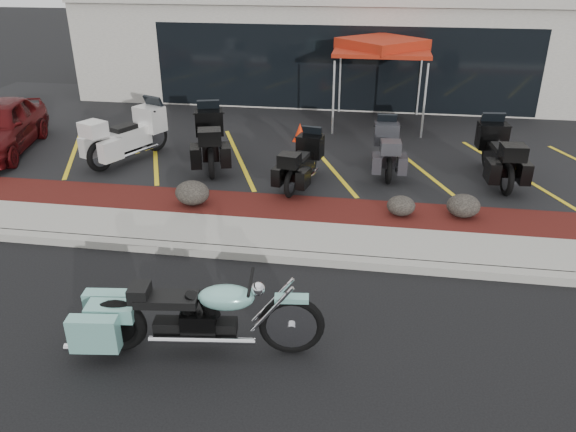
% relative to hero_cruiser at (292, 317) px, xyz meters
% --- Properties ---
extents(ground, '(90.00, 90.00, 0.00)m').
position_rel_hero_cruiser_xyz_m(ground, '(-0.23, 1.51, -0.57)').
color(ground, black).
rests_on(ground, ground).
extents(curb, '(24.00, 0.25, 0.15)m').
position_rel_hero_cruiser_xyz_m(curb, '(-0.23, 2.41, -0.49)').
color(curb, gray).
rests_on(curb, ground).
extents(sidewalk, '(24.00, 1.20, 0.15)m').
position_rel_hero_cruiser_xyz_m(sidewalk, '(-0.23, 3.11, -0.49)').
color(sidewalk, gray).
rests_on(sidewalk, ground).
extents(mulch_bed, '(24.00, 1.20, 0.16)m').
position_rel_hero_cruiser_xyz_m(mulch_bed, '(-0.23, 4.31, -0.49)').
color(mulch_bed, '#350E0C').
rests_on(mulch_bed, ground).
extents(upper_lot, '(26.00, 9.60, 0.15)m').
position_rel_hero_cruiser_xyz_m(upper_lot, '(-0.23, 9.71, -0.49)').
color(upper_lot, black).
rests_on(upper_lot, ground).
extents(dealership_building, '(18.00, 8.16, 4.00)m').
position_rel_hero_cruiser_xyz_m(dealership_building, '(-0.23, 15.98, 1.44)').
color(dealership_building, gray).
rests_on(dealership_building, ground).
extents(boulder_left, '(0.70, 0.58, 0.50)m').
position_rel_hero_cruiser_xyz_m(boulder_left, '(-2.66, 4.13, -0.16)').
color(boulder_left, black).
rests_on(boulder_left, mulch_bed).
extents(boulder_mid, '(0.55, 0.46, 0.39)m').
position_rel_hero_cruiser_xyz_m(boulder_mid, '(1.51, 4.26, -0.21)').
color(boulder_mid, black).
rests_on(boulder_mid, mulch_bed).
extents(boulder_right, '(0.64, 0.53, 0.45)m').
position_rel_hero_cruiser_xyz_m(boulder_right, '(2.69, 4.38, -0.18)').
color(boulder_right, black).
rests_on(boulder_right, mulch_bed).
extents(hero_cruiser, '(3.31, 1.22, 1.14)m').
position_rel_hero_cruiser_xyz_m(hero_cruiser, '(0.00, 0.00, 0.00)').
color(hero_cruiser, '#74B5AA').
rests_on(hero_cruiser, ground).
extents(touring_white, '(1.88, 2.63, 1.43)m').
position_rel_hero_cruiser_xyz_m(touring_white, '(-4.63, 7.28, 0.30)').
color(touring_white, silver).
rests_on(touring_white, upper_lot).
extents(touring_black_front, '(1.57, 2.56, 1.40)m').
position_rel_hero_cruiser_xyz_m(touring_black_front, '(-3.18, 7.26, 0.28)').
color(touring_black_front, black).
rests_on(touring_black_front, upper_lot).
extents(touring_black_mid, '(1.12, 2.08, 1.15)m').
position_rel_hero_cruiser_xyz_m(touring_black_mid, '(-0.48, 6.23, 0.15)').
color(touring_black_mid, black).
rests_on(touring_black_mid, upper_lot).
extents(touring_grey, '(0.90, 2.08, 1.19)m').
position_rel_hero_cruiser_xyz_m(touring_grey, '(1.18, 7.40, 0.17)').
color(touring_grey, '#313136').
rests_on(touring_grey, upper_lot).
extents(touring_black_rear, '(1.06, 2.37, 1.35)m').
position_rel_hero_cruiser_xyz_m(touring_black_rear, '(3.59, 7.31, 0.25)').
color(touring_black_rear, black).
rests_on(touring_black_rear, upper_lot).
extents(traffic_cone, '(0.38, 0.38, 0.48)m').
position_rel_hero_cruiser_xyz_m(traffic_cone, '(-1.10, 8.73, -0.18)').
color(traffic_cone, red).
rests_on(traffic_cone, upper_lot).
extents(popup_canopy, '(2.74, 2.74, 2.46)m').
position_rel_hero_cruiser_xyz_m(popup_canopy, '(0.96, 10.74, 1.81)').
color(popup_canopy, silver).
rests_on(popup_canopy, upper_lot).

